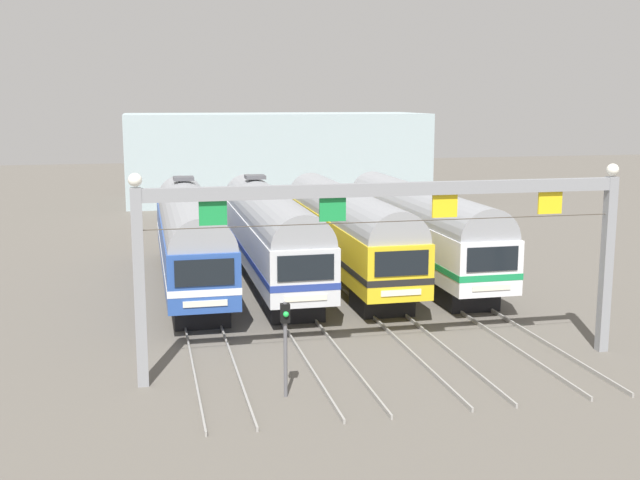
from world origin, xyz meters
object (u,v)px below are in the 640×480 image
commuter_train_blue (190,234)px  commuter_train_white (419,226)px  catenary_gantry (389,223)px  commuter_train_silver (270,231)px  yard_signal_mast (285,331)px  commuter_train_yellow (346,228)px

commuter_train_blue → commuter_train_white: commuter_train_blue is taller
commuter_train_blue → catenary_gantry: bearing=-66.2°
commuter_train_silver → commuter_train_white: bearing=-0.0°
commuter_train_blue → commuter_train_silver: 3.96m
catenary_gantry → yard_signal_mast: (-3.96, -2.00, -2.96)m
commuter_train_blue → yard_signal_mast: commuter_train_blue is taller
commuter_train_silver → yard_signal_mast: (-1.98, -15.50, -0.55)m
catenary_gantry → commuter_train_silver: bearing=98.3°
commuter_train_white → yard_signal_mast: (-9.91, -15.49, -0.55)m
commuter_train_blue → commuter_train_silver: bearing=0.0°
commuter_train_white → yard_signal_mast: 18.40m
commuter_train_yellow → yard_signal_mast: commuter_train_yellow is taller
yard_signal_mast → commuter_train_blue: bearing=97.3°
commuter_train_blue → catenary_gantry: 14.95m
commuter_train_silver → catenary_gantry: bearing=-81.7°
commuter_train_yellow → commuter_train_white: (3.96, 0.00, 0.00)m
commuter_train_silver → yard_signal_mast: size_ratio=5.89×
commuter_train_white → catenary_gantry: (-5.94, -13.49, 2.41)m
commuter_train_blue → catenary_gantry: size_ratio=1.05×
commuter_train_silver → commuter_train_yellow: size_ratio=1.00×
commuter_train_white → yard_signal_mast: size_ratio=5.89×
commuter_train_yellow → yard_signal_mast: size_ratio=5.89×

